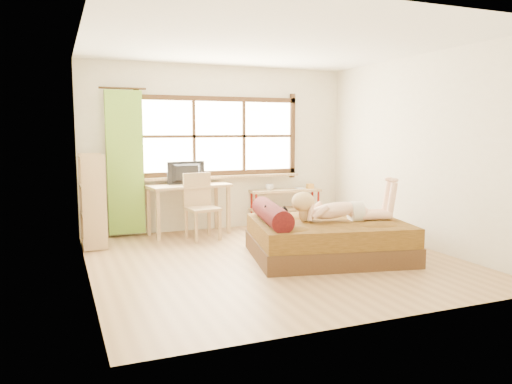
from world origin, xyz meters
name	(u,v)px	position (x,y,z in m)	size (l,w,h in m)	color
floor	(273,260)	(0.00, 0.00, 0.00)	(4.50, 4.50, 0.00)	#9E754C
ceiling	(274,43)	(0.00, 0.00, 2.70)	(4.50, 4.50, 0.00)	white
wall_back	(219,148)	(0.00, 2.25, 1.35)	(4.50, 4.50, 0.00)	silver
wall_front	(383,166)	(0.00, -2.25, 1.35)	(4.50, 4.50, 0.00)	silver
wall_left	(84,158)	(-2.25, 0.00, 1.35)	(4.50, 4.50, 0.00)	silver
wall_right	(419,151)	(2.25, 0.00, 1.35)	(4.50, 4.50, 0.00)	silver
window	(219,139)	(0.00, 2.22, 1.51)	(2.80, 0.16, 1.46)	#FFEDBF
curtain	(125,163)	(-1.55, 2.13, 1.15)	(0.55, 0.10, 2.20)	#639729
bed	(324,238)	(0.66, -0.14, 0.26)	(2.20, 1.90, 0.73)	#361D10
woman	(341,199)	(0.86, -0.20, 0.77)	(1.35, 0.39, 0.58)	beige
kitten	(274,214)	(-0.01, -0.05, 0.60)	(0.29, 0.12, 0.23)	black
desk	(189,191)	(-0.61, 1.95, 0.69)	(1.34, 0.75, 0.80)	#A07956
monitor	(187,173)	(-0.61, 2.00, 0.98)	(0.63, 0.08, 0.36)	black
chair	(200,202)	(-0.52, 1.59, 0.56)	(0.50, 0.50, 1.00)	#A07956
pipe_shelf	(286,199)	(1.16, 2.07, 0.46)	(1.27, 0.39, 0.71)	#A07956
cup	(269,187)	(0.84, 2.07, 0.68)	(0.13, 0.13, 0.11)	gray
book	(296,189)	(1.34, 2.07, 0.64)	(0.15, 0.20, 0.02)	gray
bookshelf	(93,201)	(-2.08, 1.59, 0.67)	(0.33, 0.57, 1.31)	#A07956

